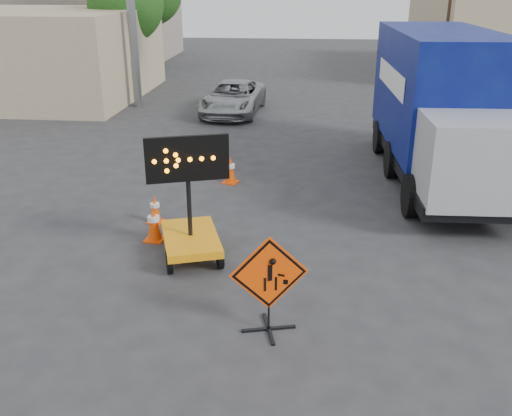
# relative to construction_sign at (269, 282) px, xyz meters

# --- Properties ---
(ground) EXTENTS (100.00, 100.00, 0.00)m
(ground) POSITION_rel_construction_sign_xyz_m (-0.67, -0.99, -0.89)
(ground) COLOR #2D2D30
(ground) RESTS_ON ground
(curb_right) EXTENTS (0.40, 60.00, 0.12)m
(curb_right) POSITION_rel_construction_sign_xyz_m (6.53, 14.01, -0.83)
(curb_right) COLOR gray
(curb_right) RESTS_ON ground
(storefront_left_far) EXTENTS (12.00, 10.00, 4.40)m
(storefront_left_far) POSITION_rel_construction_sign_xyz_m (-15.67, 33.01, 1.31)
(storefront_left_far) COLOR gray
(storefront_left_far) RESTS_ON ground
(building_right_far) EXTENTS (10.00, 14.00, 4.60)m
(building_right_far) POSITION_rel_construction_sign_xyz_m (12.33, 29.01, 1.41)
(building_right_far) COLOR tan
(building_right_far) RESTS_ON ground
(tree_left_near) EXTENTS (3.71, 3.71, 6.03)m
(tree_left_near) POSITION_rel_construction_sign_xyz_m (-8.67, 21.01, 3.28)
(tree_left_near) COLOR #422B1C
(tree_left_near) RESTS_ON ground
(construction_sign) EXTENTS (1.23, 0.88, 1.68)m
(construction_sign) POSITION_rel_construction_sign_xyz_m (0.00, 0.00, 0.00)
(construction_sign) COLOR black
(construction_sign) RESTS_ON ground
(arrow_board) EXTENTS (1.59, 2.05, 2.57)m
(arrow_board) POSITION_rel_construction_sign_xyz_m (-1.79, 2.51, -0.30)
(arrow_board) COLOR orange
(arrow_board) RESTS_ON ground
(pickup_truck) EXTENTS (2.53, 4.98, 1.35)m
(pickup_truck) POSITION_rel_construction_sign_xyz_m (-2.72, 15.95, -0.21)
(pickup_truck) COLOR #A3A7AA
(pickup_truck) RESTS_ON ground
(box_truck) EXTENTS (2.94, 8.59, 4.04)m
(box_truck) POSITION_rel_construction_sign_xyz_m (4.15, 8.09, 0.95)
(box_truck) COLOR black
(box_truck) RESTS_ON ground
(cone_a) EXTENTS (0.44, 0.44, 0.80)m
(cone_a) POSITION_rel_construction_sign_xyz_m (-2.75, 3.21, -0.49)
(cone_a) COLOR #FF4705
(cone_a) RESTS_ON ground
(cone_b) EXTENTS (0.42, 0.42, 0.68)m
(cone_b) POSITION_rel_construction_sign_xyz_m (-2.99, 4.18, -0.55)
(cone_b) COLOR #FF4705
(cone_b) RESTS_ON ground
(cone_c) EXTENTS (0.50, 0.50, 0.78)m
(cone_c) POSITION_rel_construction_sign_xyz_m (-1.61, 7.13, -0.50)
(cone_c) COLOR #FF4705
(cone_c) RESTS_ON ground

